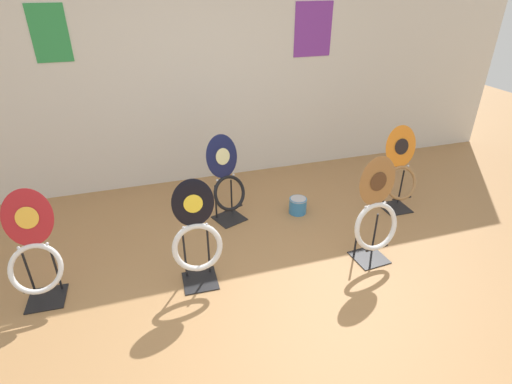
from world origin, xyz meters
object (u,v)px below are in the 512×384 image
object	(u,v)px
toilet_seat_display_jazz_black	(196,238)
toilet_seat_display_navy_moon	(226,180)
toilet_seat_display_orange_sun	(400,172)
paint_can	(298,205)
toilet_seat_display_crimson_swirl	(34,256)
toilet_seat_display_woodgrain	(376,218)

from	to	relation	value
toilet_seat_display_jazz_black	toilet_seat_display_navy_moon	distance (m)	1.01
toilet_seat_display_orange_sun	paint_can	xyz separation A→B (m)	(-1.05, 0.21, -0.34)
toilet_seat_display_crimson_swirl	paint_can	size ratio (longest dim) A/B	4.71
toilet_seat_display_crimson_swirl	toilet_seat_display_woodgrain	bearing A→B (deg)	-7.03
toilet_seat_display_woodgrain	toilet_seat_display_orange_sun	size ratio (longest dim) A/B	1.07
paint_can	toilet_seat_display_orange_sun	bearing A→B (deg)	-11.45
toilet_seat_display_crimson_swirl	paint_can	distance (m)	2.48
toilet_seat_display_orange_sun	paint_can	size ratio (longest dim) A/B	4.81
toilet_seat_display_navy_moon	paint_can	xyz separation A→B (m)	(0.74, -0.13, -0.36)
toilet_seat_display_woodgrain	toilet_seat_display_navy_moon	bearing A→B (deg)	135.24
toilet_seat_display_jazz_black	paint_can	xyz separation A→B (m)	(1.20, 0.77, -0.35)
toilet_seat_display_woodgrain	paint_can	bearing A→B (deg)	108.82
toilet_seat_display_jazz_black	toilet_seat_display_orange_sun	world-z (taller)	toilet_seat_display_jazz_black
toilet_seat_display_jazz_black	toilet_seat_display_woodgrain	size ratio (longest dim) A/B	0.96
toilet_seat_display_jazz_black	toilet_seat_display_woodgrain	world-z (taller)	toilet_seat_display_woodgrain
toilet_seat_display_jazz_black	paint_can	world-z (taller)	toilet_seat_display_jazz_black
toilet_seat_display_woodgrain	toilet_seat_display_crimson_swirl	distance (m)	2.72
paint_can	toilet_seat_display_crimson_swirl	bearing A→B (deg)	-166.17
toilet_seat_display_navy_moon	toilet_seat_display_crimson_swirl	bearing A→B (deg)	-156.58
toilet_seat_display_woodgrain	toilet_seat_display_jazz_black	bearing A→B (deg)	174.43
toilet_seat_display_navy_moon	paint_can	bearing A→B (deg)	-9.60
toilet_seat_display_crimson_swirl	toilet_seat_display_navy_moon	world-z (taller)	toilet_seat_display_navy_moon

